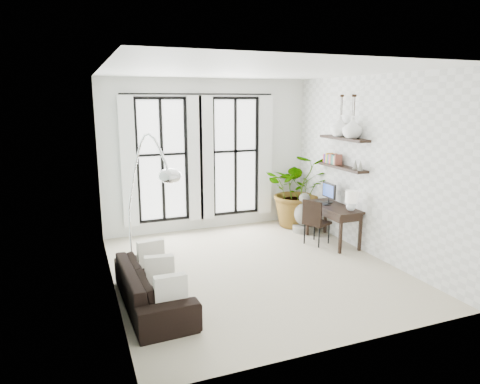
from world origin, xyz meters
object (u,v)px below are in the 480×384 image
sofa (153,286)px  desk (335,209)px  buddha (304,215)px  plant (299,190)px  arc_lamp (146,168)px  desk_chair (315,219)px

sofa → desk: 3.99m
sofa → buddha: (3.60, 2.19, 0.07)m
plant → arc_lamp: 4.17m
sofa → arc_lamp: arc_lamp is taller
desk_chair → arc_lamp: 3.57m
desk → desk_chair: desk is taller
desk → arc_lamp: 3.84m
desk → arc_lamp: size_ratio=0.55×
desk → desk_chair: size_ratio=1.43×
sofa → plant: (3.70, 2.62, 0.54)m
plant → desk: plant is taller
arc_lamp → buddha: bearing=22.5°
sofa → buddha: bearing=-61.0°
sofa → plant: size_ratio=1.19×
sofa → desk_chair: 3.64m
buddha → arc_lamp: bearing=-157.5°
sofa → arc_lamp: 1.68m
desk_chair → arc_lamp: bearing=166.2°
arc_lamp → buddha: size_ratio=2.73×
sofa → buddha: buddha is taller
desk_chair → sofa: bearing=177.5°
plant → buddha: (-0.10, -0.43, -0.47)m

